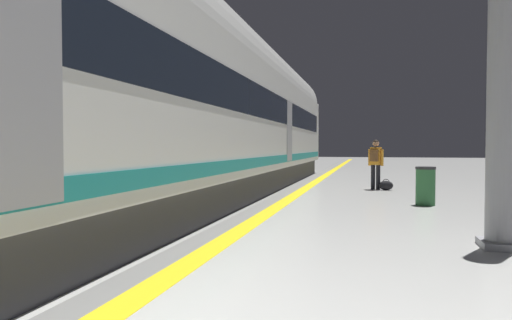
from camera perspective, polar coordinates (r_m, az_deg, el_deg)
name	(u,v)px	position (r m, az deg, el deg)	size (l,w,h in m)	color
safety_line_strip	(266,214)	(9.20, 1.31, -6.90)	(0.36, 80.00, 0.01)	yellow
tactile_edge_band	(252,213)	(9.27, -0.47, -6.84)	(0.55, 80.00, 0.01)	slate
high_speed_train	(159,91)	(9.20, -12.31, 8.69)	(2.94, 34.15, 4.97)	#38383D
passenger_near	(376,160)	(14.73, 15.12, 0.01)	(0.48, 0.38, 1.61)	black
duffel_bag_near	(386,185)	(14.65, 16.37, -3.15)	(0.44, 0.26, 0.36)	black
platform_pillar	(504,122)	(6.89, 29.29, 4.34)	(0.56, 0.56, 3.60)	gray
waste_bin	(425,186)	(11.19, 20.95, -3.13)	(0.46, 0.46, 0.91)	#2D6638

